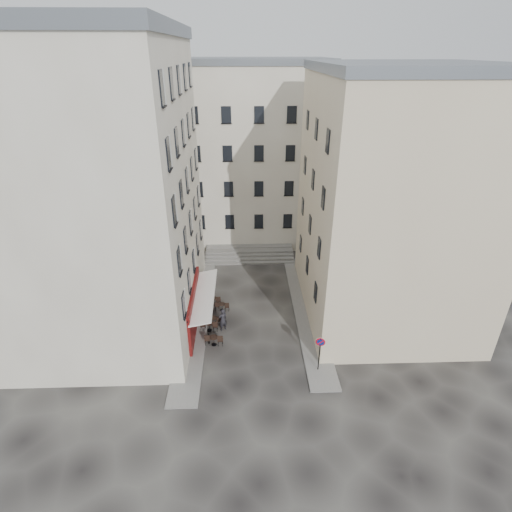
{
  "coord_description": "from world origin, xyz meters",
  "views": [
    {
      "loc": [
        -0.55,
        -24.24,
        19.28
      ],
      "look_at": [
        0.39,
        4.0,
        4.64
      ],
      "focal_mm": 28.0,
      "sensor_mm": 36.0,
      "label": 1
    }
  ],
  "objects_px": {
    "no_parking_sign": "(320,348)",
    "pedestrian": "(223,320)",
    "bistro_table_b": "(209,325)",
    "bistro_table_a": "(214,340)"
  },
  "relations": [
    {
      "from": "bistro_table_a",
      "to": "pedestrian",
      "type": "xyz_separation_m",
      "value": [
        0.59,
        1.78,
        0.47
      ]
    },
    {
      "from": "bistro_table_b",
      "to": "pedestrian",
      "type": "height_order",
      "value": "pedestrian"
    },
    {
      "from": "bistro_table_a",
      "to": "bistro_table_b",
      "type": "bearing_deg",
      "value": 105.29
    },
    {
      "from": "bistro_table_b",
      "to": "no_parking_sign",
      "type": "bearing_deg",
      "value": -31.03
    },
    {
      "from": "bistro_table_b",
      "to": "pedestrian",
      "type": "distance_m",
      "value": 1.16
    },
    {
      "from": "no_parking_sign",
      "to": "bistro_table_b",
      "type": "xyz_separation_m",
      "value": [
        -7.62,
        4.59,
        -1.48
      ]
    },
    {
      "from": "no_parking_sign",
      "to": "pedestrian",
      "type": "bearing_deg",
      "value": 159.58
    },
    {
      "from": "pedestrian",
      "to": "no_parking_sign",
      "type": "bearing_deg",
      "value": 111.71
    },
    {
      "from": "no_parking_sign",
      "to": "bistro_table_a",
      "type": "height_order",
      "value": "no_parking_sign"
    },
    {
      "from": "bistro_table_a",
      "to": "pedestrian",
      "type": "height_order",
      "value": "pedestrian"
    }
  ]
}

